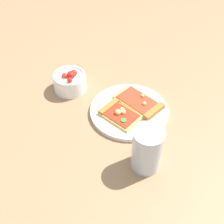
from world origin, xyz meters
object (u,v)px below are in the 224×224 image
Objects in this scene: pizza_slice_near at (118,114)px; soda_glass at (147,151)px; plate at (129,111)px; salad_bowl at (70,81)px; pizza_slice_far at (141,103)px.

soda_glass is (-0.16, -0.10, 0.04)m from pizza_slice_near.
soda_glass reaches higher than pizza_slice_near.
plate is 1.76× the size of pizza_slice_near.
soda_glass is (-0.28, -0.28, 0.03)m from salad_bowl.
pizza_slice_near is at bearing 131.21° from pizza_slice_far.
salad_bowl is at bearing 68.30° from plate.
salad_bowl is (0.06, 0.25, 0.01)m from pizza_slice_far.
pizza_slice_near is at bearing 30.48° from soda_glass.
salad_bowl is at bearing 45.06° from soda_glass.
pizza_slice_near reaches higher than plate.
salad_bowl is at bearing 57.66° from pizza_slice_near.
pizza_slice_far is (0.06, -0.07, -0.00)m from pizza_slice_near.
pizza_slice_near reaches higher than pizza_slice_far.
plate is 1.45× the size of pizza_slice_far.
pizza_slice_far is at bearing -52.23° from plate.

